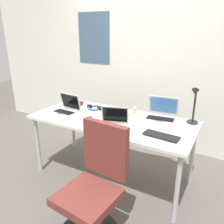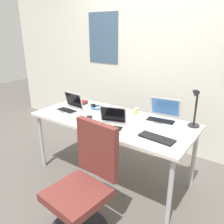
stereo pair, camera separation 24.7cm
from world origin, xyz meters
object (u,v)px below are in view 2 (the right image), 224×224
book_stack (79,102)px  external_keyboard (157,138)px  laptop_back_left (69,108)px  computer_mouse (109,118)px  desk_lamp (195,109)px  laptop_near_lamp (111,124)px  pill_bottle (136,111)px  office_chair (84,192)px  laptop_far_corner (162,117)px  cell_phone (89,118)px  coffee_mug (128,116)px  headphones (98,107)px  paper_folder_back_right (116,113)px

book_stack → external_keyboard: bearing=-16.2°
laptop_back_left → computer_mouse: (0.57, 0.06, -0.03)m
desk_lamp → laptop_back_left: bearing=-165.0°
book_stack → laptop_near_lamp: bearing=-27.2°
laptop_near_lamp → laptop_back_left: bearing=170.0°
pill_bottle → office_chair: (0.11, -1.06, -0.38)m
laptop_far_corner → cell_phone: 0.80m
desk_lamp → pill_bottle: 0.67m
laptop_near_lamp → coffee_mug: 0.29m
computer_mouse → cell_phone: size_ratio=0.71×
laptop_far_corner → laptop_back_left: bearing=-161.6°
laptop_near_lamp → headphones: laptop_near_lamp is taller
paper_folder_back_right → external_keyboard: bearing=-26.6°
cell_phone → book_stack: bearing=110.0°
desk_lamp → cell_phone: size_ratio=2.94×
office_chair → laptop_far_corner: bearing=78.4°
laptop_far_corner → headphones: (-0.83, -0.07, -0.03)m
external_keyboard → coffee_mug: 0.52m
computer_mouse → cell_phone: 0.23m
laptop_far_corner → computer_mouse: size_ratio=3.77×
laptop_back_left → paper_folder_back_right: 0.58m
headphones → external_keyboard: bearing=-20.6°
laptop_far_corner → computer_mouse: laptop_far_corner is taller
laptop_back_left → book_stack: bearing=108.8°
external_keyboard → pill_bottle: pill_bottle is taller
laptop_far_corner → pill_bottle: bearing=176.5°
desk_lamp → computer_mouse: desk_lamp is taller
cell_phone → external_keyboard: bearing=-36.3°
desk_lamp → cell_phone: bearing=-157.8°
headphones → cell_phone: bearing=-66.7°
headphones → coffee_mug: size_ratio=1.89×
laptop_near_lamp → laptop_far_corner: bearing=54.5°
computer_mouse → book_stack: size_ratio=0.47×
office_chair → book_stack: bearing=133.8°
desk_lamp → office_chair: (-0.54, -1.05, -0.54)m
laptop_far_corner → paper_folder_back_right: size_ratio=1.17×
laptop_near_lamp → pill_bottle: size_ratio=4.30×
laptop_back_left → desk_lamp: bearing=15.0°
paper_folder_back_right → coffee_mug: 0.24m
cell_phone → laptop_back_left: bearing=139.0°
laptop_far_corner → external_keyboard: (0.14, -0.43, -0.04)m
book_stack → computer_mouse: bearing=-19.5°
external_keyboard → desk_lamp: bearing=72.8°
headphones → paper_folder_back_right: bearing=-5.4°
laptop_near_lamp → book_stack: bearing=152.8°
laptop_far_corner → book_stack: size_ratio=1.77×
laptop_back_left → book_stack: laptop_back_left is taller
pill_bottle → office_chair: size_ratio=0.08×
laptop_back_left → laptop_far_corner: bearing=18.4°
computer_mouse → cell_phone: bearing=-154.8°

